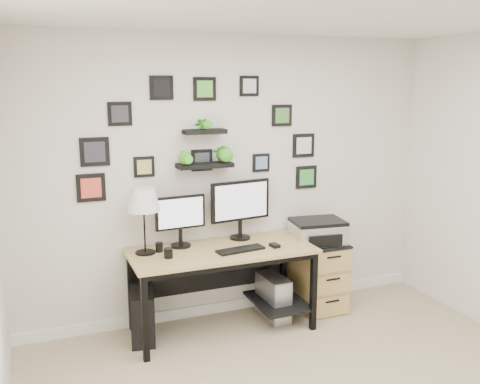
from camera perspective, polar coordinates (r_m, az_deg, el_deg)
name	(u,v)px	position (r m, az deg, el deg)	size (l,w,h in m)	color
room	(234,305)	(5.31, -0.69, -11.93)	(4.00, 4.00, 4.00)	tan
desk	(224,261)	(4.75, -1.68, -7.36)	(1.60, 0.70, 0.75)	tan
monitor_left	(180,217)	(4.69, -6.38, -2.70)	(0.45, 0.19, 0.46)	black
monitor_right	(240,205)	(4.88, 0.05, -1.36)	(0.59, 0.21, 0.55)	black
keyboard	(241,250)	(4.62, 0.06, -6.16)	(0.42, 0.13, 0.02)	black
mouse	(275,245)	(4.73, 3.71, -5.71)	(0.06, 0.10, 0.03)	black
table_lamp	(143,201)	(4.51, -10.26, -1.00)	(0.28, 0.28, 0.56)	black
mug	(168,253)	(4.47, -7.65, -6.48)	(0.07, 0.07, 0.08)	black
pen_cup	(159,247)	(4.64, -8.62, -5.84)	(0.06, 0.06, 0.08)	black
pc_tower_black	(142,315)	(4.77, -10.38, -12.74)	(0.20, 0.44, 0.44)	black
pc_tower_grey	(273,297)	(5.09, 3.57, -11.15)	(0.20, 0.42, 0.41)	gray
file_cabinet	(319,275)	(5.30, 8.39, -8.77)	(0.43, 0.53, 0.67)	tan
printer	(318,231)	(5.16, 8.29, -4.15)	(0.52, 0.44, 0.22)	silver
wall_decor	(204,142)	(4.75, -3.81, 5.30)	(2.28, 0.18, 1.08)	black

